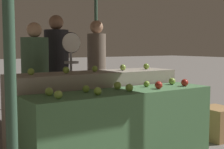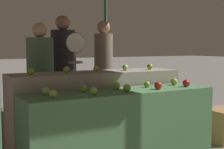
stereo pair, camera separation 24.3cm
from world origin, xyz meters
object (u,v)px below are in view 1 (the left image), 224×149
(produce_scale, at_px, (71,61))
(person_vendor_at_scale, at_px, (35,71))
(person_customer_right, at_px, (97,62))
(person_customer_left, at_px, (57,63))
(wooden_crate_side, at_px, (217,123))

(produce_scale, height_order, person_vendor_at_scale, person_vendor_at_scale)
(person_customer_right, bearing_deg, person_vendor_at_scale, 41.99)
(produce_scale, bearing_deg, person_customer_right, 39.24)
(person_customer_left, relative_size, wooden_crate_side, 4.05)
(produce_scale, distance_m, person_vendor_at_scale, 0.55)
(person_customer_right, relative_size, wooden_crate_side, 3.93)
(produce_scale, distance_m, wooden_crate_side, 2.21)
(person_vendor_at_scale, height_order, wooden_crate_side, person_vendor_at_scale)
(person_customer_left, distance_m, person_customer_right, 0.73)
(person_vendor_at_scale, xyz_separation_m, person_customer_left, (0.48, 0.35, 0.10))
(produce_scale, distance_m, person_customer_right, 1.03)
(wooden_crate_side, bearing_deg, person_customer_right, 113.36)
(person_vendor_at_scale, xyz_separation_m, person_customer_right, (1.21, 0.33, 0.09))
(person_vendor_at_scale, bearing_deg, wooden_crate_side, 120.57)
(person_customer_left, distance_m, wooden_crate_side, 2.59)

